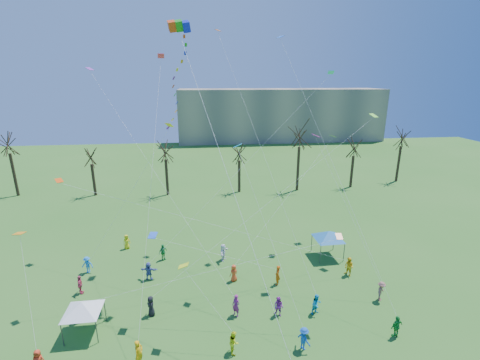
{
  "coord_description": "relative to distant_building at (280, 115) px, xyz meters",
  "views": [
    {
      "loc": [
        -1.41,
        -17.76,
        18.0
      ],
      "look_at": [
        1.15,
        5.0,
        11.0
      ],
      "focal_mm": 25.0,
      "sensor_mm": 36.0,
      "label": 1
    }
  ],
  "objects": [
    {
      "name": "small_kites_aloft",
      "position": [
        -21.09,
        -70.99,
        5.01
      ],
      "size": [
        29.68,
        18.63,
        32.72
      ],
      "color": "orange",
      "rests_on": "ground"
    },
    {
      "name": "canopy_tent_white",
      "position": [
        -32.43,
        -78.33,
        -5.25
      ],
      "size": [
        3.54,
        3.54,
        2.65
      ],
      "color": "#3F3F44",
      "rests_on": "ground"
    },
    {
      "name": "bare_tree_row",
      "position": [
        -18.97,
        -46.84,
        -0.38
      ],
      "size": [
        70.39,
        8.94,
        11.46
      ],
      "color": "black",
      "rests_on": "ground"
    },
    {
      "name": "canopy_tent_blue",
      "position": [
        -10.8,
        -69.62,
        -5.04
      ],
      "size": [
        3.87,
        3.87,
        2.9
      ],
      "color": "#3F3F44",
      "rests_on": "ground"
    },
    {
      "name": "big_box_kite",
      "position": [
        -24.97,
        -72.58,
        10.02
      ],
      "size": [
        4.13,
        7.84,
        24.37
      ],
      "color": "#E84210",
      "rests_on": "ground"
    },
    {
      "name": "festival_crowd",
      "position": [
        -22.82,
        -75.22,
        -6.63
      ],
      "size": [
        27.11,
        17.16,
        1.86
      ],
      "color": "red",
      "rests_on": "ground"
    },
    {
      "name": "ground",
      "position": [
        -22.0,
        -82.0,
        -7.5
      ],
      "size": [
        160.0,
        160.0,
        0.0
      ],
      "primitive_type": "plane",
      "color": "#2C6720",
      "rests_on": "ground"
    },
    {
      "name": "distant_building",
      "position": [
        0.0,
        0.0,
        0.0
      ],
      "size": [
        60.0,
        14.0,
        15.0
      ],
      "primitive_type": "cube",
      "color": "gray",
      "rests_on": "ground"
    }
  ]
}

